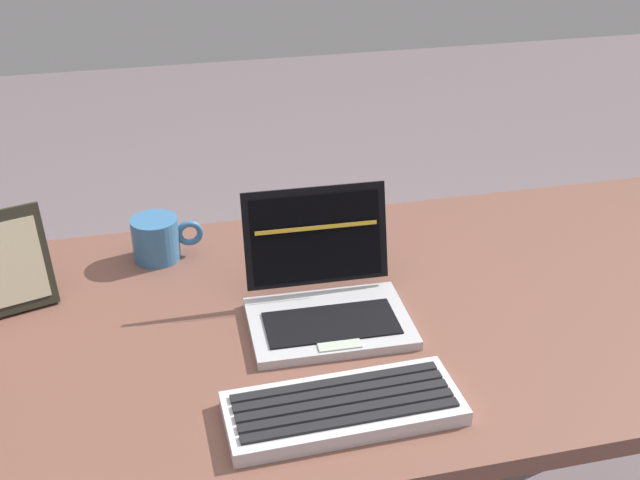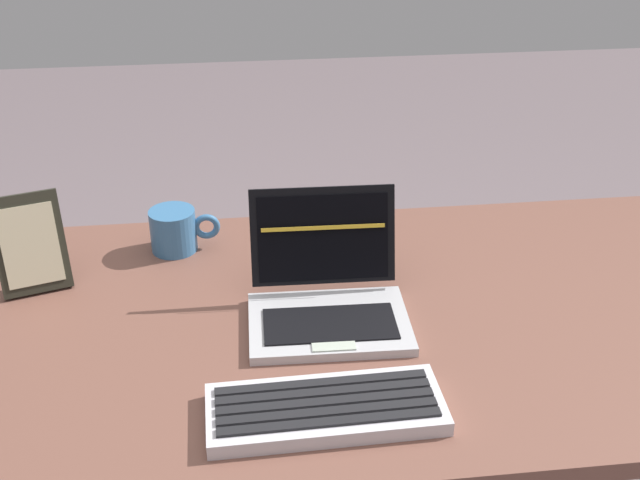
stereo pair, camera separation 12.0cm
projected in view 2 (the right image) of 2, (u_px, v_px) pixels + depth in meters
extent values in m
cube|color=brown|center=(321.00, 324.00, 1.31)|extent=(1.78, 0.75, 0.03)
cube|color=#BABABE|center=(329.00, 324.00, 1.27)|extent=(0.26, 0.19, 0.02)
cube|color=black|center=(330.00, 324.00, 1.26)|extent=(0.21, 0.10, 0.00)
cube|color=#B7C3B1|center=(334.00, 345.00, 1.21)|extent=(0.07, 0.03, 0.00)
cube|color=black|center=(323.00, 236.00, 1.32)|extent=(0.24, 0.06, 0.16)
cube|color=black|center=(323.00, 238.00, 1.31)|extent=(0.22, 0.05, 0.14)
cube|color=yellow|center=(323.00, 228.00, 1.30)|extent=(0.20, 0.01, 0.01)
cube|color=silver|center=(326.00, 409.00, 1.09)|extent=(0.33, 0.14, 0.02)
cube|color=black|center=(330.00, 422.00, 1.04)|extent=(0.30, 0.02, 0.00)
cube|color=black|center=(328.00, 412.00, 1.06)|extent=(0.30, 0.02, 0.00)
cube|color=black|center=(326.00, 402.00, 1.08)|extent=(0.30, 0.02, 0.00)
cube|color=black|center=(324.00, 392.00, 1.10)|extent=(0.30, 0.02, 0.00)
cube|color=black|center=(321.00, 383.00, 1.12)|extent=(0.30, 0.02, 0.00)
cube|color=#27261D|center=(30.00, 244.00, 1.34)|extent=(0.13, 0.09, 0.17)
cube|color=beige|center=(30.00, 246.00, 1.33)|extent=(0.10, 0.06, 0.13)
cube|color=#27261D|center=(35.00, 271.00, 1.40)|extent=(0.02, 0.02, 0.03)
cylinder|color=teal|center=(173.00, 230.00, 1.48)|extent=(0.09, 0.09, 0.08)
torus|color=teal|center=(207.00, 227.00, 1.48)|extent=(0.05, 0.01, 0.05)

